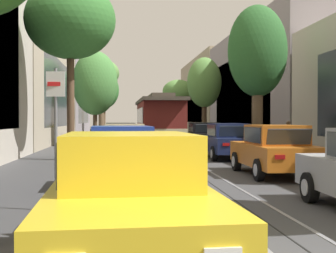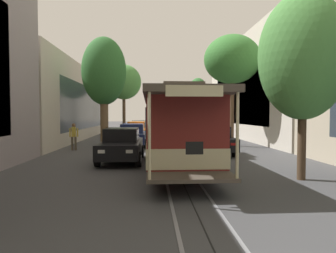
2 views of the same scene
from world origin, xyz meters
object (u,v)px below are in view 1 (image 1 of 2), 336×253
(street_tree_kerb_right_second, at_px, (258,53))
(parked_car_navy_mid_right, at_px, (227,141))
(parked_car_black_fourth_right, at_px, (203,136))
(street_sign_post, at_px, (56,122))
(street_tree_kerb_right_fourth, at_px, (178,92))
(parked_car_blue_second_left, at_px, (121,157))
(motorcycle_with_rider, at_px, (165,183))
(parked_car_yellow_near_left, at_px, (129,200))
(pedestrian_on_left_pavement, at_px, (71,131))
(street_tree_kerb_left_second, at_px, (70,21))
(street_tree_kerb_left_mid, at_px, (95,83))
(street_tree_kerb_left_fourth, at_px, (101,75))
(fire_hydrant, at_px, (308,159))
(street_tree_kerb_left_far, at_px, (104,90))
(parked_car_orange_second_right, at_px, (275,150))
(pedestrian_on_right_pavement, at_px, (288,136))
(street_tree_kerb_right_mid, at_px, (204,83))
(parked_car_beige_mid_left, at_px, (124,144))
(parked_car_black_fourth_left, at_px, (120,138))
(cable_car_trolley, at_px, (159,121))

(street_tree_kerb_right_second, bearing_deg, parked_car_navy_mid_right, -147.27)
(parked_car_black_fourth_right, bearing_deg, street_sign_post, -109.04)
(street_tree_kerb_right_second, relative_size, street_tree_kerb_right_fourth, 1.11)
(parked_car_blue_second_left, distance_m, motorcycle_with_rider, 4.81)
(parked_car_yellow_near_left, distance_m, pedestrian_on_left_pavement, 30.48)
(street_tree_kerb_left_second, relative_size, pedestrian_on_left_pavement, 4.80)
(street_tree_kerb_left_mid, bearing_deg, parked_car_navy_mid_right, -59.22)
(street_tree_kerb_left_fourth, xyz_separation_m, motorcycle_with_rider, (2.41, -37.12, -5.26))
(street_tree_kerb_right_fourth, relative_size, motorcycle_with_rider, 3.29)
(street_tree_kerb_left_fourth, bearing_deg, street_sign_post, -89.15)
(fire_hydrant, bearing_deg, street_tree_kerb_left_fourth, 105.51)
(pedestrian_on_left_pavement, relative_size, fire_hydrant, 1.92)
(street_tree_kerb_left_far, bearing_deg, parked_car_blue_second_left, -87.50)
(parked_car_orange_second_right, xyz_separation_m, parked_car_navy_mid_right, (-0.01, 6.28, 0.00))
(street_tree_kerb_right_second, distance_m, pedestrian_on_right_pavement, 4.41)
(parked_car_navy_mid_right, xyz_separation_m, parked_car_black_fourth_right, (0.09, 6.49, 0.00))
(street_tree_kerb_right_second, distance_m, fire_hydrant, 7.81)
(street_tree_kerb_right_mid, bearing_deg, street_tree_kerb_right_fourth, 89.89)
(street_tree_kerb_right_second, bearing_deg, parked_car_yellow_near_left, -112.05)
(street_tree_kerb_right_mid, bearing_deg, parked_car_orange_second_right, -95.11)
(street_tree_kerb_left_mid, height_order, fire_hydrant, street_tree_kerb_left_mid)
(parked_car_black_fourth_right, xyz_separation_m, street_tree_kerb_left_second, (-7.01, -6.48, 5.21))
(parked_car_beige_mid_left, bearing_deg, parked_car_blue_second_left, -91.38)
(parked_car_beige_mid_left, bearing_deg, pedestrian_on_left_pavement, 102.50)
(street_tree_kerb_left_far, xyz_separation_m, street_tree_kerb_right_second, (8.44, -34.84, -0.36))
(parked_car_yellow_near_left, height_order, parked_car_black_fourth_left, same)
(street_tree_kerb_left_mid, bearing_deg, street_tree_kerb_left_second, -92.56)
(street_tree_kerb_left_mid, height_order, street_sign_post, street_tree_kerb_left_mid)
(street_tree_kerb_left_second, relative_size, cable_car_trolley, 0.85)
(parked_car_yellow_near_left, relative_size, parked_car_black_fourth_left, 1.00)
(pedestrian_on_left_pavement, bearing_deg, street_tree_kerb_right_second, -54.48)
(street_tree_kerb_left_mid, distance_m, street_tree_kerb_left_fourth, 13.18)
(street_tree_kerb_left_fourth, distance_m, motorcycle_with_rider, 37.57)
(street_tree_kerb_left_mid, relative_size, cable_car_trolley, 0.69)
(parked_car_black_fourth_right, bearing_deg, street_tree_kerb_right_mid, 79.03)
(parked_car_black_fourth_left, bearing_deg, parked_car_yellow_near_left, -89.79)
(parked_car_black_fourth_left, distance_m, street_tree_kerb_left_far, 32.39)
(parked_car_yellow_near_left, bearing_deg, street_tree_kerb_right_second, 67.95)
(parked_car_beige_mid_left, height_order, parked_car_navy_mid_right, same)
(parked_car_yellow_near_left, xyz_separation_m, parked_car_navy_mid_right, (4.71, 14.76, 0.00))
(parked_car_orange_second_right, bearing_deg, pedestrian_on_right_pavement, 66.56)
(parked_car_blue_second_left, bearing_deg, pedestrian_on_right_pavement, 51.15)
(street_tree_kerb_left_far, height_order, pedestrian_on_left_pavement, street_tree_kerb_left_far)
(pedestrian_on_left_pavement, distance_m, street_sign_post, 26.85)
(street_tree_kerb_left_far, xyz_separation_m, pedestrian_on_right_pavement, (10.23, -34.15, -4.34))
(street_tree_kerb_left_fourth, xyz_separation_m, street_tree_kerb_right_second, (8.27, -22.75, -1.11))
(cable_car_trolley, height_order, pedestrian_on_right_pavement, cable_car_trolley)
(parked_car_yellow_near_left, relative_size, cable_car_trolley, 0.48)
(parked_car_blue_second_left, relative_size, parked_car_black_fourth_right, 1.01)
(parked_car_blue_second_left, relative_size, street_tree_kerb_left_second, 0.57)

